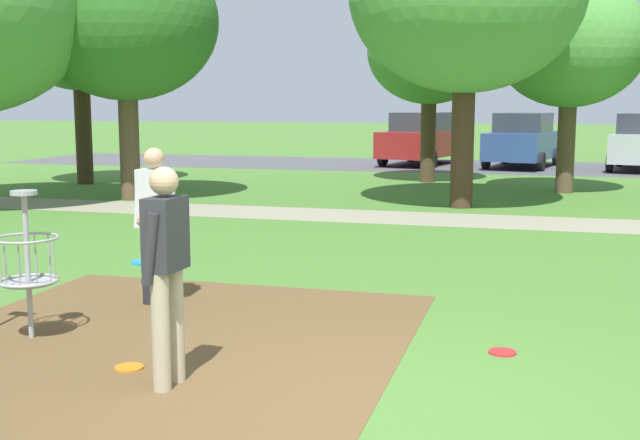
{
  "coord_description": "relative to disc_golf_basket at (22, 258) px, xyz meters",
  "views": [
    {
      "loc": [
        0.96,
        -5.21,
        2.18
      ],
      "look_at": [
        -1.17,
        2.51,
        1.0
      ],
      "focal_mm": 44.67,
      "sensor_mm": 36.0,
      "label": 1
    }
  ],
  "objects": [
    {
      "name": "tree_far_left",
      "position": [
        -4.35,
        9.95,
        3.2
      ],
      "size": [
        4.12,
        4.12,
        5.72
      ],
      "color": "brown",
      "rests_on": "ground"
    },
    {
      "name": "frisbee_mid_grass",
      "position": [
        0.04,
        2.77,
        -0.74
      ],
      "size": [
        0.25,
        0.25,
        0.02
      ],
      "primitive_type": "cylinder",
      "color": "gold",
      "rests_on": "ground"
    },
    {
      "name": "player_waiting_left",
      "position": [
        1.87,
        -0.82,
        0.21
      ],
      "size": [
        0.41,
        0.48,
        1.71
      ],
      "color": "tan",
      "rests_on": "ground"
    },
    {
      "name": "dirt_tee_pad",
      "position": [
        1.28,
        -0.02,
        -0.75
      ],
      "size": [
        4.45,
        5.22,
        0.01
      ],
      "primitive_type": "cube",
      "color": "brown",
      "rests_on": "ground"
    },
    {
      "name": "tree_far_center",
      "position": [
        -7.28,
        12.81,
        3.39
      ],
      "size": [
        3.93,
        3.93,
        5.84
      ],
      "color": "#422D1E",
      "rests_on": "ground"
    },
    {
      "name": "tree_near_left",
      "position": [
        1.61,
        15.76,
        2.8
      ],
      "size": [
        3.4,
        3.4,
        5.02
      ],
      "color": "#4C3823",
      "rests_on": "ground"
    },
    {
      "name": "frisbee_near_basket",
      "position": [
        1.37,
        -0.55,
        -0.74
      ],
      "size": [
        0.24,
        0.24,
        0.02
      ],
      "primitive_type": "cylinder",
      "color": "orange",
      "rests_on": "ground"
    },
    {
      "name": "disc_golf_basket",
      "position": [
        0.0,
        0.0,
        0.0
      ],
      "size": [
        0.98,
        0.58,
        1.39
      ],
      "color": "#9E9EA3",
      "rests_on": "ground"
    },
    {
      "name": "parked_car_center_left",
      "position": [
        4.02,
        21.71,
        0.17
      ],
      "size": [
        2.58,
        4.47,
        1.84
      ],
      "color": "#2D4784",
      "rests_on": "ground"
    },
    {
      "name": "ground_plane",
      "position": [
        3.62,
        -1.03,
        -0.75
      ],
      "size": [
        160.0,
        160.0,
        0.0
      ],
      "primitive_type": "plane",
      "color": "#47752D"
    },
    {
      "name": "player_throwing",
      "position": [
        0.63,
        1.44,
        0.21
      ],
      "size": [
        0.47,
        0.4,
        1.71
      ],
      "color": "#232328",
      "rests_on": "ground"
    },
    {
      "name": "parked_car_leftmost",
      "position": [
        0.53,
        21.92,
        0.17
      ],
      "size": [
        2.7,
        4.5,
        1.84
      ],
      "color": "maroon",
      "rests_on": "ground"
    },
    {
      "name": "gravel_path",
      "position": [
        3.62,
        8.7,
        -0.75
      ],
      "size": [
        40.0,
        1.76,
        0.0
      ],
      "primitive_type": "cube",
      "color": "gray",
      "rests_on": "ground"
    },
    {
      "name": "parking_lot_strip",
      "position": [
        3.62,
        21.61,
        -0.75
      ],
      "size": [
        36.0,
        6.0,
        0.01
      ],
      "primitive_type": "cube",
      "color": "#4C4C51",
      "rests_on": "ground"
    },
    {
      "name": "tree_mid_left",
      "position": [
        5.2,
        13.99,
        2.8
      ],
      "size": [
        3.57,
        3.57,
        5.1
      ],
      "color": "brown",
      "rests_on": "ground"
    },
    {
      "name": "frisbee_by_tee",
      "position": [
        4.33,
        0.69,
        -0.74
      ],
      "size": [
        0.24,
        0.24,
        0.02
      ],
      "primitive_type": "cylinder",
      "color": "red",
      "rests_on": "ground"
    }
  ]
}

